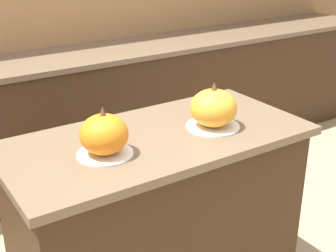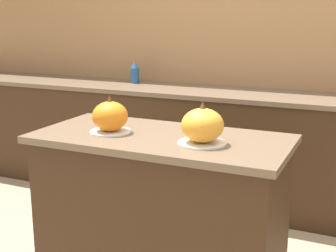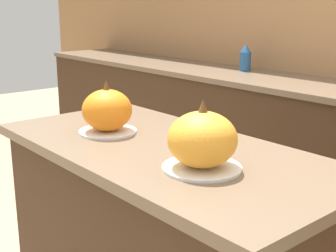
# 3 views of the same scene
# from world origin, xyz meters

# --- Properties ---
(wall_back) EXTENTS (8.00, 0.06, 2.50)m
(wall_back) POSITION_xyz_m (0.00, 1.78, 1.25)
(wall_back) COLOR #9E7047
(wall_back) RESTS_ON ground_plane
(kitchen_island) EXTENTS (1.26, 0.61, 0.92)m
(kitchen_island) POSITION_xyz_m (0.00, 0.00, 0.46)
(kitchen_island) COLOR #382314
(kitchen_island) RESTS_ON ground_plane
(back_counter) EXTENTS (6.00, 0.60, 0.92)m
(back_counter) POSITION_xyz_m (0.00, 1.45, 0.46)
(back_counter) COLOR #382314
(back_counter) RESTS_ON ground_plane
(pumpkin_cake_left) EXTENTS (0.21, 0.21, 0.19)m
(pumpkin_cake_left) POSITION_xyz_m (-0.26, -0.05, 1.00)
(pumpkin_cake_left) COLOR white
(pumpkin_cake_left) RESTS_ON kitchen_island
(pumpkin_cake_right) EXTENTS (0.23, 0.23, 0.20)m
(pumpkin_cake_right) POSITION_xyz_m (0.24, -0.06, 1.00)
(pumpkin_cake_right) COLOR white
(pumpkin_cake_right) RESTS_ON kitchen_island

